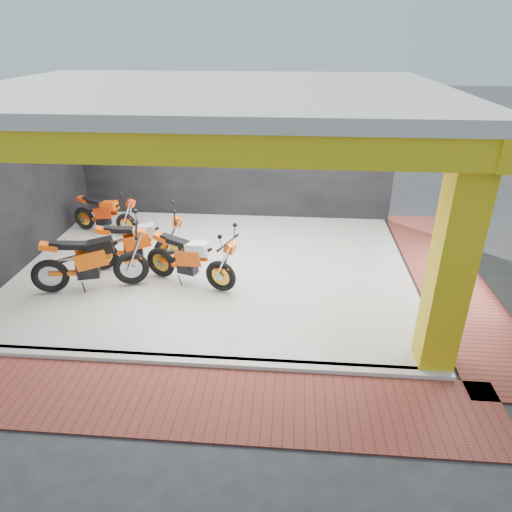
# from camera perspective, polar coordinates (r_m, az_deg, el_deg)

# --- Properties ---
(ground) EXTENTS (80.00, 80.00, 0.00)m
(ground) POSITION_cam_1_polar(r_m,az_deg,el_deg) (8.03, -7.37, -8.54)
(ground) COLOR #2D2D30
(ground) RESTS_ON ground
(showroom_floor) EXTENTS (8.00, 6.00, 0.10)m
(showroom_floor) POSITION_cam_1_polar(r_m,az_deg,el_deg) (9.69, -5.06, -1.56)
(showroom_floor) COLOR white
(showroom_floor) RESTS_ON ground
(showroom_ceiling) EXTENTS (8.40, 6.40, 0.20)m
(showroom_ceiling) POSITION_cam_1_polar(r_m,az_deg,el_deg) (8.62, -6.05, 19.78)
(showroom_ceiling) COLOR beige
(showroom_ceiling) RESTS_ON corner_column
(back_wall) EXTENTS (8.20, 0.20, 3.50)m
(back_wall) POSITION_cam_1_polar(r_m,az_deg,el_deg) (11.97, -2.95, 12.69)
(back_wall) COLOR black
(back_wall) RESTS_ON ground
(left_wall) EXTENTS (0.20, 6.20, 3.50)m
(left_wall) POSITION_cam_1_polar(r_m,az_deg,el_deg) (10.53, -28.26, 7.69)
(left_wall) COLOR black
(left_wall) RESTS_ON ground
(corner_column) EXTENTS (0.50, 0.50, 3.50)m
(corner_column) POSITION_cam_1_polar(r_m,az_deg,el_deg) (6.71, 23.34, -0.79)
(corner_column) COLOR gold
(corner_column) RESTS_ON ground
(header_beam_front) EXTENTS (8.40, 0.30, 0.40)m
(header_beam_front) POSITION_cam_1_polar(r_m,az_deg,el_deg) (5.79, -11.28, 13.22)
(header_beam_front) COLOR gold
(header_beam_front) RESTS_ON corner_column
(header_beam_right) EXTENTS (0.30, 6.40, 0.40)m
(header_beam_right) POSITION_cam_1_polar(r_m,az_deg,el_deg) (8.87, 21.60, 16.40)
(header_beam_right) COLOR gold
(header_beam_right) RESTS_ON corner_column
(floor_kerb) EXTENTS (8.00, 0.20, 0.10)m
(floor_kerb) POSITION_cam_1_polar(r_m,az_deg,el_deg) (7.21, -9.02, -12.80)
(floor_kerb) COLOR white
(floor_kerb) RESTS_ON ground
(paver_front) EXTENTS (9.00, 1.40, 0.03)m
(paver_front) POSITION_cam_1_polar(r_m,az_deg,el_deg) (6.67, -10.55, -17.22)
(paver_front) COLOR brown
(paver_front) RESTS_ON ground
(paver_right) EXTENTS (1.40, 7.00, 0.03)m
(paver_right) POSITION_cam_1_polar(r_m,az_deg,el_deg) (10.11, 22.89, -2.67)
(paver_right) COLOR brown
(paver_right) RESTS_ON ground
(moto_hero) EXTENTS (2.23, 1.43, 1.28)m
(moto_hero) POSITION_cam_1_polar(r_m,az_deg,el_deg) (8.44, -4.50, -0.71)
(moto_hero) COLOR #FF510A
(moto_hero) RESTS_ON showroom_floor
(moto_row_a) EXTENTS (2.20, 1.31, 1.26)m
(moto_row_a) POSITION_cam_1_polar(r_m,az_deg,el_deg) (9.63, -10.95, 2.38)
(moto_row_a) COLOR #FE500A
(moto_row_a) RESTS_ON showroom_floor
(moto_row_b) EXTENTS (2.41, 1.46, 1.38)m
(moto_row_b) POSITION_cam_1_polar(r_m,az_deg,el_deg) (8.95, -15.57, 0.38)
(moto_row_b) COLOR #F8580A
(moto_row_b) RESTS_ON showroom_floor
(moto_row_c) EXTENTS (2.00, 1.16, 1.15)m
(moto_row_c) POSITION_cam_1_polar(r_m,az_deg,el_deg) (11.26, -16.04, 5.07)
(moto_row_c) COLOR red
(moto_row_c) RESTS_ON showroom_floor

